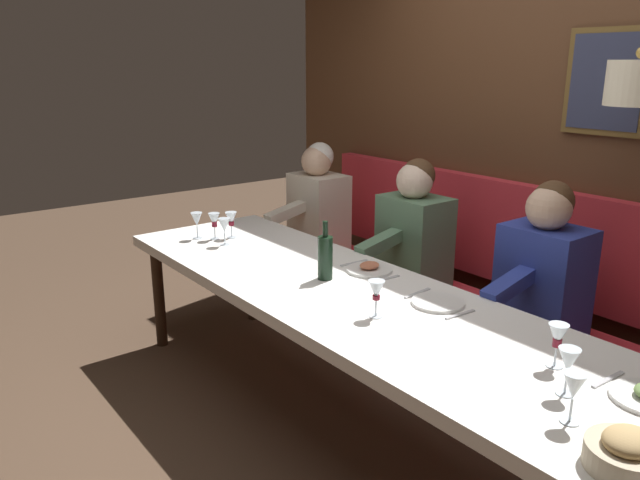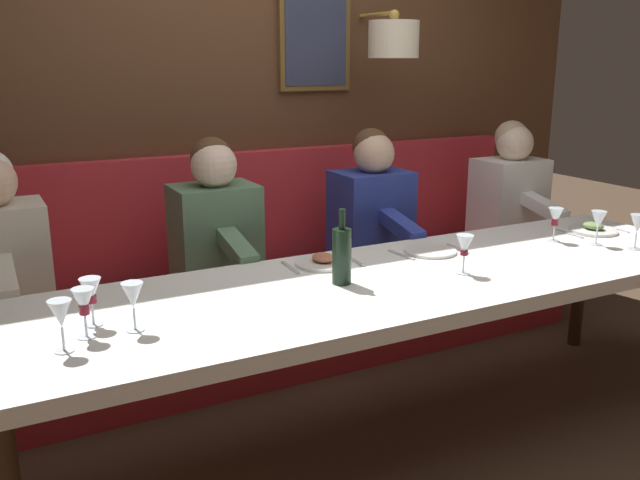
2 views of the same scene
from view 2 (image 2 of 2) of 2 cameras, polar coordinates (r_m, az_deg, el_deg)
ground_plane at (r=3.10m, az=5.87°, el=-16.14°), size 12.00×12.00×0.00m
dining_table at (r=2.81m, az=6.24°, el=-4.12°), size 0.90×3.20×0.74m
banquette_bench at (r=3.69m, az=-1.71°, el=-6.86°), size 0.52×3.40×0.45m
back_wall_panel at (r=3.96m, az=-5.43°, el=11.47°), size 0.59×4.60×2.90m
diner_nearest at (r=4.32m, az=15.62°, el=3.97°), size 0.60×0.40×0.79m
diner_near at (r=3.72m, az=4.37°, el=2.78°), size 0.60×0.40×0.79m
diner_middle at (r=3.34m, az=-8.75°, el=1.25°), size 0.60×0.40×0.79m
place_setting_0 at (r=3.15m, az=9.21°, el=-0.91°), size 0.24×0.32×0.01m
place_setting_1 at (r=2.92m, az=0.25°, el=-1.82°), size 0.24×0.32×0.05m
place_setting_2 at (r=3.74m, az=21.92°, el=0.85°), size 0.24×0.31×0.05m
wine_glass_0 at (r=2.27m, az=-19.20°, el=-5.03°), size 0.07×0.07×0.16m
wine_glass_1 at (r=3.46m, az=25.07°, el=1.18°), size 0.07×0.07×0.16m
wine_glass_2 at (r=2.28m, az=-15.42°, el=-4.60°), size 0.07×0.07×0.16m
wine_glass_3 at (r=2.18m, az=-20.92°, el=-5.91°), size 0.07×0.07×0.16m
wine_glass_4 at (r=3.47m, az=22.29°, el=1.50°), size 0.07×0.07×0.16m
wine_glass_5 at (r=3.47m, az=19.12°, el=1.77°), size 0.07×0.07×0.16m
wine_glass_6 at (r=2.84m, az=12.02°, el=-0.53°), size 0.07×0.07×0.16m
wine_glass_7 at (r=2.36m, az=-18.66°, el=-4.18°), size 0.07×0.07×0.16m
wine_bottle at (r=2.65m, az=1.84°, el=-1.27°), size 0.08×0.08×0.30m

